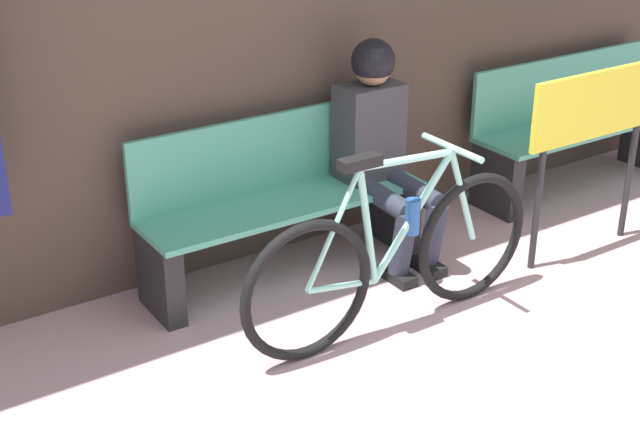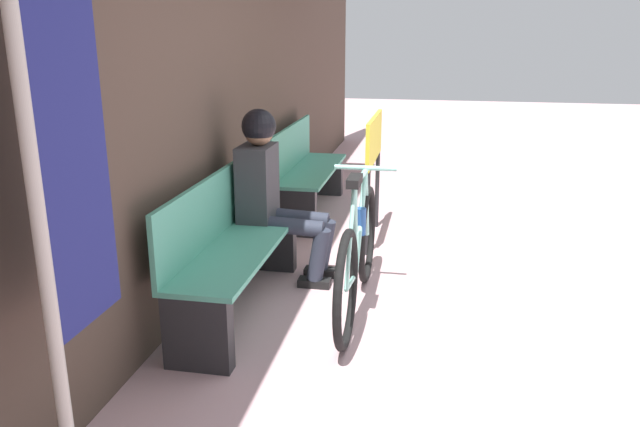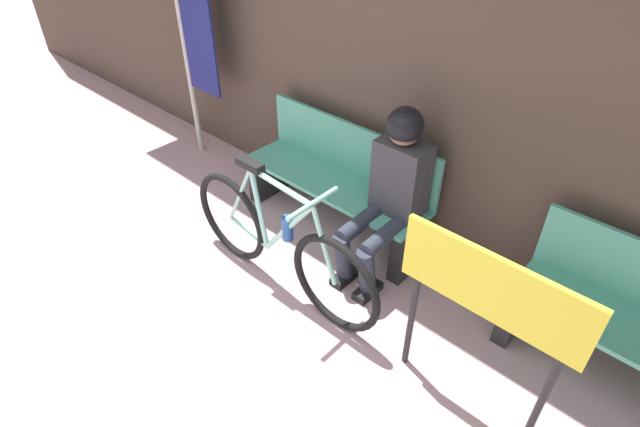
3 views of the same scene
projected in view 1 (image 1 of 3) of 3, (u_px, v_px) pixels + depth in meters
park_bench_near at (280, 206)px, 4.60m from camera, size 1.52×0.42×0.83m
bicycle at (395, 257)px, 4.11m from camera, size 1.63×0.40×0.90m
person_seated at (380, 138)px, 4.67m from camera, size 0.34×0.64×1.19m
park_bench_far at (573, 130)px, 5.71m from camera, size 1.50×0.42×0.83m
signboard at (594, 119)px, 4.66m from camera, size 0.91×0.04×1.03m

